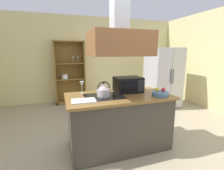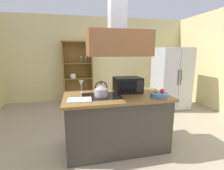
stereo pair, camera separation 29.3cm
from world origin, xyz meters
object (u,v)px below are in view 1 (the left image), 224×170
object	(u,v)px
fruit_bowl	(160,93)
cutting_board	(84,101)
kettle	(104,90)
refrigerator	(163,77)
microwave	(128,84)
wine_glass_on_counter	(82,84)
dish_cabinet	(70,76)

from	to	relation	value
fruit_bowl	cutting_board	bearing A→B (deg)	175.76
cutting_board	fruit_bowl	xyz separation A→B (m)	(1.20, -0.09, 0.03)
kettle	cutting_board	distance (m)	0.39
refrigerator	microwave	distance (m)	2.30
wine_glass_on_counter	microwave	bearing A→B (deg)	-10.47
dish_cabinet	wine_glass_on_counter	distance (m)	2.53
kettle	cutting_board	xyz separation A→B (m)	(-0.34, -0.16, -0.09)
cutting_board	fruit_bowl	distance (m)	1.20
dish_cabinet	kettle	world-z (taller)	dish_cabinet
microwave	fruit_bowl	size ratio (longest dim) A/B	1.78
refrigerator	dish_cabinet	xyz separation A→B (m)	(-2.57, 1.21, 0.00)
microwave	fruit_bowl	bearing A→B (deg)	-48.29
refrigerator	wine_glass_on_counter	distance (m)	2.88
cutting_board	wine_glass_on_counter	bearing A→B (deg)	84.20
refrigerator	fruit_bowl	distance (m)	2.34
wine_glass_on_counter	fruit_bowl	size ratio (longest dim) A/B	0.80
microwave	fruit_bowl	xyz separation A→B (m)	(0.37, -0.42, -0.09)
cutting_board	dish_cabinet	bearing A→B (deg)	89.45
dish_cabinet	cutting_board	world-z (taller)	dish_cabinet
kettle	dish_cabinet	bearing A→B (deg)	96.31
kettle	cutting_board	size ratio (longest dim) A/B	0.70
microwave	wine_glass_on_counter	xyz separation A→B (m)	(-0.78, 0.14, 0.02)
dish_cabinet	cutting_board	distance (m)	2.99
fruit_bowl	wine_glass_on_counter	bearing A→B (deg)	154.05
fruit_bowl	refrigerator	bearing A→B (deg)	53.23
dish_cabinet	fruit_bowl	world-z (taller)	dish_cabinet
kettle	microwave	distance (m)	0.51
kettle	fruit_bowl	world-z (taller)	kettle
dish_cabinet	wine_glass_on_counter	xyz separation A→B (m)	(0.02, -2.52, 0.20)
microwave	dish_cabinet	bearing A→B (deg)	106.68
refrigerator	dish_cabinet	size ratio (longest dim) A/B	0.89
cutting_board	refrigerator	bearing A→B (deg)	34.48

